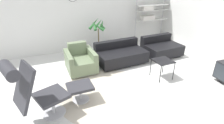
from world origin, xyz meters
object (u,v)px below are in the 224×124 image
Objects in this scene: couch_low at (121,55)px; shelf_unit at (149,13)px; armchair_red at (80,62)px; ottoman at (80,89)px; potted_plant at (98,36)px; lounge_chair at (31,88)px; couch_second at (161,48)px; side_table at (163,62)px.

shelf_unit is at bearing -146.82° from couch_low.
armchair_red is 1.28m from couch_low.
ottoman is 2.65m from potted_plant.
ottoman is at bearing 90.00° from lounge_chair.
potted_plant is at bearing 62.30° from ottoman.
couch_second is at bearing -26.83° from potted_plant.
couch_second reaches higher than side_table.
potted_plant is at bearing -28.79° from couch_second.
potted_plant is (1.22, 2.33, 0.34)m from ottoman.
lounge_chair is 2.50× the size of side_table.
lounge_chair is 1.42× the size of armchair_red.
side_table is (1.85, -1.22, 0.16)m from armchair_red.
potted_plant is at bearing -69.57° from couch_low.
ottoman is 1.06× the size of side_table.
armchair_red reaches higher than side_table.
lounge_chair is at bearing -128.32° from potted_plant.
couch_second is (3.98, 1.67, -0.49)m from lounge_chair.
lounge_chair is at bearing -160.28° from ottoman.
armchair_red reaches higher than ottoman.
couch_low is at bearing 114.26° from side_table.
couch_second is 0.61× the size of shelf_unit.
side_table is at bearing -115.92° from shelf_unit.
couch_low is (2.47, 1.70, -0.49)m from lounge_chair.
ottoman is 2.19m from side_table.
couch_low is (1.61, 1.39, -0.04)m from ottoman.
shelf_unit reaches higher than side_table.
side_table is (-0.93, -1.26, 0.20)m from couch_second.
ottoman is 2.12m from couch_low.
ottoman is 3.41m from couch_second.
couch_low is 1.24× the size of potted_plant.
potted_plant reaches higher than ottoman.
potted_plant is at bearing -171.12° from shelf_unit.
armchair_red reaches higher than couch_low.
shelf_unit is at bearing 64.08° from side_table.
ottoman is at bearing 21.69° from couch_second.
couch_second is 2.44× the size of side_table.
lounge_chair is at bearing 20.86° from couch_second.
couch_low is (1.27, 0.07, -0.04)m from armchair_red.
shelf_unit is (1.82, 1.28, 0.96)m from couch_low.
potted_plant is at bearing 121.96° from lounge_chair.
potted_plant reaches higher than side_table.
side_table is at bearing 51.47° from couch_second.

